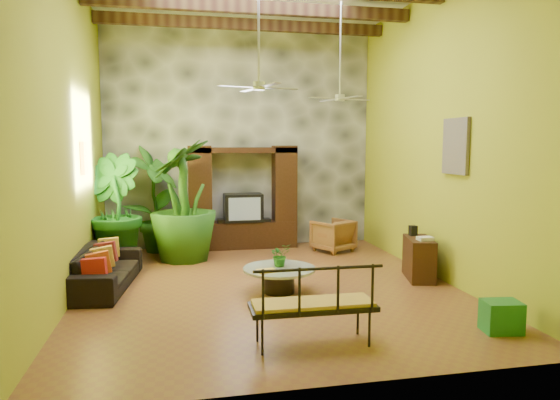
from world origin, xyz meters
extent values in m
plane|color=brown|center=(0.00, 0.00, 0.00)|extent=(7.00, 7.00, 0.00)
cube|color=#A6AE27|center=(0.00, 3.50, 2.50)|extent=(6.00, 0.02, 5.00)
cube|color=#A6AE27|center=(-3.00, 0.00, 2.50)|extent=(0.02, 7.00, 5.00)
cube|color=#A6AE27|center=(3.00, 0.00, 2.50)|extent=(0.02, 7.00, 5.00)
cube|color=#3F4148|center=(0.00, 3.44, 2.50)|extent=(5.98, 0.10, 4.98)
cube|color=#3B2712|center=(0.00, 1.30, 4.78)|extent=(5.95, 0.16, 0.22)
cube|color=#3B2712|center=(0.00, 2.60, 4.78)|extent=(5.95, 0.16, 0.22)
cube|color=black|center=(0.00, 3.14, 0.30)|extent=(2.40, 0.50, 0.60)
cube|color=black|center=(-0.95, 3.14, 1.30)|extent=(0.50, 0.48, 2.00)
cube|color=black|center=(0.95, 3.14, 1.30)|extent=(0.50, 0.48, 2.00)
cube|color=black|center=(0.00, 3.14, 2.20)|extent=(2.40, 0.48, 0.12)
cube|color=black|center=(0.00, 3.12, 0.92)|extent=(0.85, 0.52, 0.62)
cube|color=#8C99A8|center=(0.00, 2.85, 0.92)|extent=(0.70, 0.02, 0.50)
cylinder|color=#BCBDC2|center=(-0.20, -0.40, 4.10)|extent=(0.04, 0.04, 1.80)
cylinder|color=#BCBDC2|center=(-0.20, -0.40, 3.20)|extent=(0.18, 0.18, 0.12)
cube|color=#BCBDC2|center=(0.15, -0.31, 3.18)|extent=(0.58, 0.26, 0.01)
cube|color=#BCBDC2|center=(-0.29, -0.05, 3.18)|extent=(0.26, 0.58, 0.01)
cube|color=#BCBDC2|center=(-0.55, -0.49, 3.18)|extent=(0.58, 0.26, 0.01)
cube|color=#BCBDC2|center=(-0.11, -0.75, 3.18)|extent=(0.26, 0.58, 0.01)
cylinder|color=#BCBDC2|center=(1.60, 1.20, 4.10)|extent=(0.04, 0.04, 1.80)
cylinder|color=#BCBDC2|center=(1.60, 1.20, 3.20)|extent=(0.18, 0.18, 0.12)
cube|color=#BCBDC2|center=(1.95, 1.29, 3.18)|extent=(0.58, 0.26, 0.01)
cube|color=#BCBDC2|center=(1.51, 1.55, 3.18)|extent=(0.26, 0.58, 0.01)
cube|color=#BCBDC2|center=(1.25, 1.11, 3.18)|extent=(0.58, 0.26, 0.01)
cube|color=#BCBDC2|center=(1.69, 0.85, 3.18)|extent=(0.26, 0.58, 0.01)
cube|color=#F4AE1C|center=(-2.96, 1.00, 2.10)|extent=(0.06, 0.32, 0.55)
cube|color=#275791|center=(2.96, -0.60, 2.30)|extent=(0.06, 0.70, 0.90)
imported|color=black|center=(-2.65, 0.45, 0.32)|extent=(1.10, 2.27, 0.64)
imported|color=olive|center=(1.88, 2.38, 0.35)|extent=(1.02, 1.03, 0.70)
imported|color=#26681B|center=(-1.92, 3.06, 1.16)|extent=(1.40, 1.47, 2.31)
imported|color=#17581A|center=(-2.65, 1.98, 1.09)|extent=(1.49, 1.53, 2.17)
imported|color=#225616|center=(-1.32, 2.18, 1.21)|extent=(1.74, 1.74, 2.42)
cylinder|color=black|center=(0.11, -0.39, 0.18)|extent=(0.48, 0.48, 0.36)
cylinder|color=#B4C0BB|center=(0.11, -0.39, 0.38)|extent=(1.14, 1.14, 0.04)
imported|color=#24691B|center=(0.15, -0.28, 0.58)|extent=(0.40, 0.37, 0.36)
cube|color=yellow|center=(-0.13, -0.60, 0.42)|extent=(0.32, 0.26, 0.03)
cube|color=black|center=(0.08, -2.48, 0.45)|extent=(1.48, 0.51, 0.06)
cube|color=gold|center=(0.08, -2.48, 0.49)|extent=(1.40, 0.46, 0.06)
cube|color=black|center=(0.08, -2.74, 0.72)|extent=(1.47, 0.06, 0.54)
cube|color=#3C1B13|center=(2.65, -0.08, 0.36)|extent=(0.62, 0.97, 0.72)
cube|color=#1E7223|center=(2.49, -2.58, 0.20)|extent=(0.49, 0.40, 0.39)
camera|label=1|loc=(-1.42, -7.91, 2.33)|focal=32.00mm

